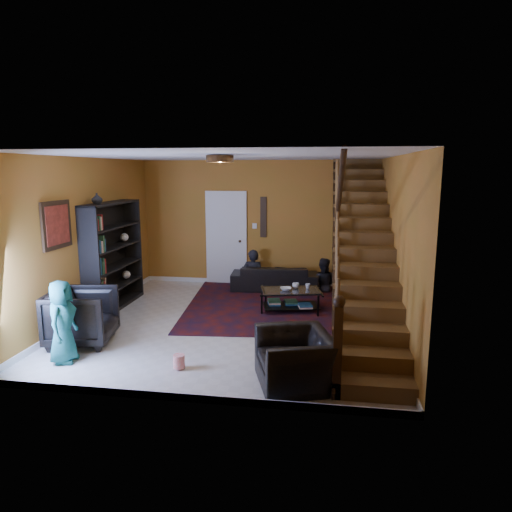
{
  "coord_description": "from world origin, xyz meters",
  "views": [
    {
      "loc": [
        1.53,
        -7.33,
        2.58
      ],
      "look_at": [
        0.34,
        0.4,
        1.11
      ],
      "focal_mm": 32.0,
      "sensor_mm": 36.0,
      "label": 1
    }
  ],
  "objects_px": {
    "armchair_left": "(82,316)",
    "coffee_table": "(291,299)",
    "bookshelf": "(114,257)",
    "armchair_right": "(295,359)",
    "sofa": "(275,278)"
  },
  "relations": [
    {
      "from": "armchair_left",
      "to": "coffee_table",
      "type": "height_order",
      "value": "armchair_left"
    },
    {
      "from": "sofa",
      "to": "armchair_right",
      "type": "relative_size",
      "value": 1.91
    },
    {
      "from": "sofa",
      "to": "armchair_left",
      "type": "xyz_separation_m",
      "value": [
        -2.51,
        -3.55,
        0.15
      ]
    },
    {
      "from": "armchair_left",
      "to": "armchair_right",
      "type": "xyz_separation_m",
      "value": [
        3.25,
        -0.85,
        -0.1
      ]
    },
    {
      "from": "bookshelf",
      "to": "armchair_right",
      "type": "relative_size",
      "value": 2.04
    },
    {
      "from": "coffee_table",
      "to": "bookshelf",
      "type": "bearing_deg",
      "value": -176.36
    },
    {
      "from": "armchair_left",
      "to": "sofa",
      "type": "bearing_deg",
      "value": -45.47
    },
    {
      "from": "armchair_left",
      "to": "armchair_right",
      "type": "height_order",
      "value": "armchair_left"
    },
    {
      "from": "bookshelf",
      "to": "armchair_left",
      "type": "xyz_separation_m",
      "value": [
        0.35,
        -1.85,
        -0.55
      ]
    },
    {
      "from": "sofa",
      "to": "armchair_right",
      "type": "xyz_separation_m",
      "value": [
        0.74,
        -4.4,
        0.05
      ]
    },
    {
      "from": "sofa",
      "to": "armchair_right",
      "type": "bearing_deg",
      "value": 95.68
    },
    {
      "from": "sofa",
      "to": "armchair_right",
      "type": "height_order",
      "value": "armchair_right"
    },
    {
      "from": "bookshelf",
      "to": "coffee_table",
      "type": "distance_m",
      "value": 3.42
    },
    {
      "from": "bookshelf",
      "to": "coffee_table",
      "type": "bearing_deg",
      "value": 3.64
    },
    {
      "from": "sofa",
      "to": "coffee_table",
      "type": "xyz_separation_m",
      "value": [
        0.47,
        -1.49,
        -0.04
      ]
    }
  ]
}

